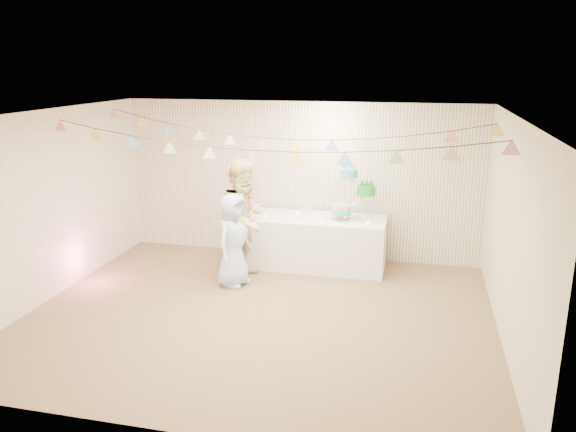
% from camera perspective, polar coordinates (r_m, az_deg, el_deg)
% --- Properties ---
extents(floor, '(6.00, 6.00, 0.00)m').
position_cam_1_polar(floor, '(7.48, -2.94, -10.03)').
color(floor, brown).
rests_on(floor, ground).
extents(ceiling, '(6.00, 6.00, 0.00)m').
position_cam_1_polar(ceiling, '(6.79, -3.24, 10.22)').
color(ceiling, white).
rests_on(ceiling, ground).
extents(back_wall, '(6.00, 6.00, 0.00)m').
position_cam_1_polar(back_wall, '(9.38, 1.18, 3.64)').
color(back_wall, white).
rests_on(back_wall, ground).
extents(front_wall, '(6.00, 6.00, 0.00)m').
position_cam_1_polar(front_wall, '(4.81, -11.48, -8.30)').
color(front_wall, white).
rests_on(front_wall, ground).
extents(left_wall, '(5.00, 5.00, 0.00)m').
position_cam_1_polar(left_wall, '(8.35, -23.26, 0.90)').
color(left_wall, white).
rests_on(left_wall, ground).
extents(right_wall, '(5.00, 5.00, 0.00)m').
position_cam_1_polar(right_wall, '(6.85, 21.82, -1.93)').
color(right_wall, white).
rests_on(right_wall, ground).
extents(table, '(2.18, 0.87, 0.82)m').
position_cam_1_polar(table, '(9.05, 2.92, -2.66)').
color(table, white).
rests_on(table, floor).
extents(cake_stand, '(0.75, 0.44, 0.83)m').
position_cam_1_polar(cake_stand, '(8.81, 6.56, 1.88)').
color(cake_stand, silver).
rests_on(cake_stand, table).
extents(cake_bottom, '(0.31, 0.31, 0.15)m').
position_cam_1_polar(cake_bottom, '(8.86, 5.49, -0.23)').
color(cake_bottom, '#2ABCC4').
rests_on(cake_bottom, cake_stand).
extents(cake_middle, '(0.27, 0.27, 0.22)m').
position_cam_1_polar(cake_middle, '(8.90, 7.77, 1.57)').
color(cake_middle, '#1F8F2E').
rests_on(cake_middle, cake_stand).
extents(cake_top_tier, '(0.25, 0.25, 0.19)m').
position_cam_1_polar(cake_top_tier, '(8.75, 6.19, 3.20)').
color(cake_top_tier, '#43A8D3').
rests_on(cake_top_tier, cake_stand).
extents(platter, '(0.37, 0.37, 0.02)m').
position_cam_1_polar(platter, '(9.02, -0.80, -0.38)').
color(platter, white).
rests_on(platter, table).
extents(posy, '(0.13, 0.13, 0.15)m').
position_cam_1_polar(posy, '(9.01, 1.81, 0.04)').
color(posy, white).
rests_on(posy, table).
extents(person_adult_a, '(0.62, 0.74, 1.75)m').
position_cam_1_polar(person_adult_a, '(8.66, -4.90, -0.33)').
color(person_adult_a, tan).
rests_on(person_adult_a, floor).
extents(person_adult_b, '(0.94, 1.07, 1.84)m').
position_cam_1_polar(person_adult_b, '(8.45, -4.39, -0.36)').
color(person_adult_b, '#DDD288').
rests_on(person_adult_b, floor).
extents(person_child, '(0.62, 0.78, 1.39)m').
position_cam_1_polar(person_child, '(8.24, -5.54, -2.44)').
color(person_child, '#B4D0FF').
rests_on(person_child, floor).
extents(bunting_back, '(5.60, 1.10, 0.40)m').
position_cam_1_polar(bunting_back, '(7.87, -0.93, 9.12)').
color(bunting_back, pink).
rests_on(bunting_back, ceiling).
extents(bunting_front, '(5.60, 0.90, 0.36)m').
position_cam_1_polar(bunting_front, '(6.63, -3.69, 7.65)').
color(bunting_front, '#72A5E5').
rests_on(bunting_front, ceiling).
extents(tealight_0, '(0.04, 0.04, 0.03)m').
position_cam_1_polar(tealight_0, '(8.96, -2.26, -0.01)').
color(tealight_0, '#FFD88C').
rests_on(tealight_0, table).
extents(tealight_1, '(0.04, 0.04, 0.03)m').
position_cam_1_polar(tealight_1, '(9.16, 1.00, 0.35)').
color(tealight_1, '#FFD88C').
rests_on(tealight_1, table).
extents(tealight_2, '(0.04, 0.04, 0.03)m').
position_cam_1_polar(tealight_2, '(8.70, 3.34, -0.49)').
color(tealight_2, '#FFD88C').
rests_on(tealight_2, table).
extents(tealight_3, '(0.04, 0.04, 0.03)m').
position_cam_1_polar(tealight_3, '(9.08, 5.38, 0.15)').
color(tealight_3, '#FFD88C').
rests_on(tealight_3, table).
extents(tealight_4, '(0.04, 0.04, 0.03)m').
position_cam_1_polar(tealight_4, '(8.65, 8.09, -0.71)').
color(tealight_4, '#FFD88C').
rests_on(tealight_4, table).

